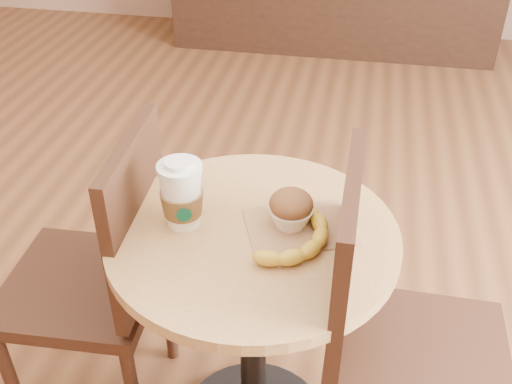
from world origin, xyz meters
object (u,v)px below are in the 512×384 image
at_px(cafe_table, 253,302).
at_px(chair_right, 390,341).
at_px(muffin, 291,209).
at_px(chair_left, 103,274).
at_px(banana, 297,235).
at_px(coffee_cup, 182,196).

height_order(cafe_table, chair_right, chair_right).
distance_m(cafe_table, muffin, 0.29).
relative_size(cafe_table, chair_left, 0.81).
bearing_deg(cafe_table, chair_right, -11.56).
relative_size(cafe_table, banana, 3.03).
relative_size(chair_left, muffin, 9.05).
height_order(chair_right, coffee_cup, chair_right).
distance_m(coffee_cup, muffin, 0.25).
bearing_deg(chair_left, coffee_cup, 78.18).
relative_size(coffee_cup, banana, 0.68).
xyz_separation_m(chair_left, muffin, (0.50, -0.00, 0.29)).
xyz_separation_m(chair_left, coffee_cup, (0.25, -0.04, 0.32)).
distance_m(chair_left, muffin, 0.58).
relative_size(chair_right, muffin, 9.41).
distance_m(coffee_cup, banana, 0.27).
distance_m(cafe_table, chair_left, 0.42).
bearing_deg(chair_right, banana, 78.87).
height_order(chair_left, chair_right, chair_right).
bearing_deg(banana, coffee_cup, -159.09).
xyz_separation_m(chair_left, chair_right, (0.75, -0.11, 0.02)).
bearing_deg(cafe_table, muffin, 23.08).
bearing_deg(chair_left, chair_right, 79.08).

